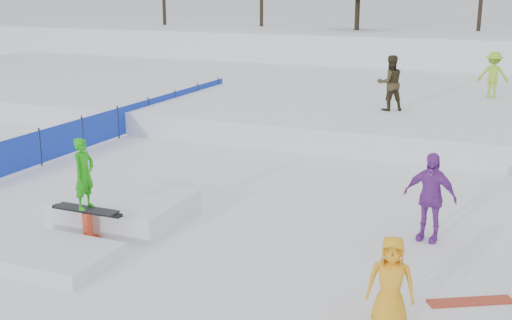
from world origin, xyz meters
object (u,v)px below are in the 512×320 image
at_px(spectator_yellow, 391,283).
at_px(walker_ygreen, 493,75).
at_px(walker_olive, 390,83).
at_px(spectator_purple, 430,197).
at_px(jib_rail_feature, 105,217).
at_px(safety_fence, 118,122).

bearing_deg(spectator_yellow, walker_ygreen, 79.48).
bearing_deg(walker_olive, spectator_purple, 73.14).
xyz_separation_m(walker_olive, jib_rail_feature, (-3.45, -11.73, -1.45)).
xyz_separation_m(safety_fence, jib_rail_feature, (4.74, -7.32, -0.25)).
relative_size(safety_fence, spectator_purple, 8.81).
bearing_deg(spectator_purple, jib_rail_feature, -151.62).
xyz_separation_m(safety_fence, spectator_purple, (11.00, -5.18, 0.36)).
distance_m(spectator_purple, spectator_yellow, 3.76).
distance_m(spectator_yellow, jib_rail_feature, 6.48).
xyz_separation_m(walker_olive, walker_ygreen, (3.11, 4.25, -0.07)).
distance_m(safety_fence, walker_ygreen, 14.29).
bearing_deg(walker_olive, safety_fence, -4.85).
bearing_deg(safety_fence, walker_ygreen, 37.46).
xyz_separation_m(walker_olive, spectator_yellow, (2.80, -13.35, -1.03)).
bearing_deg(spectator_yellow, spectator_purple, 80.47).
distance_m(safety_fence, spectator_yellow, 14.18).
height_order(walker_ygreen, spectator_purple, walker_ygreen).
xyz_separation_m(walker_ygreen, spectator_purple, (-0.31, -13.85, -0.78)).
relative_size(walker_olive, spectator_yellow, 1.32).
bearing_deg(safety_fence, spectator_yellow, -39.10).
relative_size(safety_fence, spectator_yellow, 11.08).
bearing_deg(spectator_purple, walker_ygreen, 98.25).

